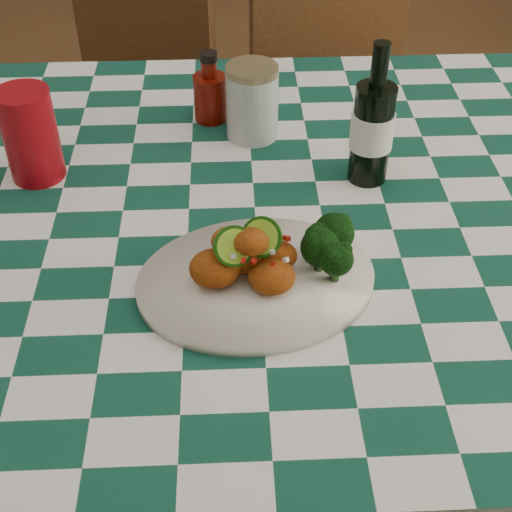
{
  "coord_description": "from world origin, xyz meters",
  "views": [
    {
      "loc": [
        -0.04,
        -0.89,
        1.46
      ],
      "look_at": [
        -0.01,
        -0.18,
        0.84
      ],
      "focal_mm": 50.0,
      "sensor_mm": 36.0,
      "label": 1
    }
  ],
  "objects_px": {
    "wooden_chair_right": "(349,142)",
    "fried_chicken_pile": "(251,253)",
    "mason_jar": "(252,102)",
    "red_tumbler": "(30,135)",
    "dining_table": "(255,370)",
    "beer_bottle": "(374,115)",
    "wooden_chair_left": "(122,146)",
    "ketchup_bottle": "(210,87)",
    "plate": "(256,281)"
  },
  "relations": [
    {
      "from": "fried_chicken_pile",
      "to": "dining_table",
      "type": "bearing_deg",
      "value": 86.03
    },
    {
      "from": "plate",
      "to": "wooden_chair_left",
      "type": "height_order",
      "value": "wooden_chair_left"
    },
    {
      "from": "ketchup_bottle",
      "to": "wooden_chair_right",
      "type": "bearing_deg",
      "value": 50.93
    },
    {
      "from": "fried_chicken_pile",
      "to": "wooden_chair_left",
      "type": "relative_size",
      "value": 0.15
    },
    {
      "from": "dining_table",
      "to": "ketchup_bottle",
      "type": "distance_m",
      "value": 0.54
    },
    {
      "from": "dining_table",
      "to": "beer_bottle",
      "type": "xyz_separation_m",
      "value": [
        0.19,
        0.07,
        0.51
      ]
    },
    {
      "from": "beer_bottle",
      "to": "red_tumbler",
      "type": "bearing_deg",
      "value": 176.68
    },
    {
      "from": "plate",
      "to": "red_tumbler",
      "type": "relative_size",
      "value": 2.14
    },
    {
      "from": "fried_chicken_pile",
      "to": "plate",
      "type": "bearing_deg",
      "value": 0.0
    },
    {
      "from": "ketchup_bottle",
      "to": "beer_bottle",
      "type": "bearing_deg",
      "value": -38.19
    },
    {
      "from": "dining_table",
      "to": "red_tumbler",
      "type": "xyz_separation_m",
      "value": [
        -0.35,
        0.1,
        0.47
      ]
    },
    {
      "from": "red_tumbler",
      "to": "wooden_chair_right",
      "type": "distance_m",
      "value": 0.95
    },
    {
      "from": "mason_jar",
      "to": "wooden_chair_right",
      "type": "xyz_separation_m",
      "value": [
        0.27,
        0.48,
        -0.39
      ]
    },
    {
      "from": "plate",
      "to": "wooden_chair_left",
      "type": "relative_size",
      "value": 0.38
    },
    {
      "from": "red_tumbler",
      "to": "plate",
      "type": "bearing_deg",
      "value": -39.36
    },
    {
      "from": "wooden_chair_right",
      "to": "fried_chicken_pile",
      "type": "bearing_deg",
      "value": -120.83
    },
    {
      "from": "dining_table",
      "to": "fried_chicken_pile",
      "type": "relative_size",
      "value": 12.72
    },
    {
      "from": "fried_chicken_pile",
      "to": "wooden_chair_left",
      "type": "bearing_deg",
      "value": 108.33
    },
    {
      "from": "dining_table",
      "to": "wooden_chair_right",
      "type": "distance_m",
      "value": 0.75
    },
    {
      "from": "dining_table",
      "to": "beer_bottle",
      "type": "relative_size",
      "value": 7.1
    },
    {
      "from": "plate",
      "to": "wooden_chair_left",
      "type": "bearing_deg",
      "value": 108.7
    },
    {
      "from": "mason_jar",
      "to": "wooden_chair_right",
      "type": "height_order",
      "value": "wooden_chair_right"
    },
    {
      "from": "red_tumbler",
      "to": "wooden_chair_left",
      "type": "xyz_separation_m",
      "value": [
        0.03,
        0.65,
        -0.43
      ]
    },
    {
      "from": "wooden_chair_left",
      "to": "wooden_chair_right",
      "type": "bearing_deg",
      "value": 18.02
    },
    {
      "from": "beer_bottle",
      "to": "wooden_chair_right",
      "type": "height_order",
      "value": "beer_bottle"
    },
    {
      "from": "fried_chicken_pile",
      "to": "ketchup_bottle",
      "type": "distance_m",
      "value": 0.46
    },
    {
      "from": "dining_table",
      "to": "mason_jar",
      "type": "distance_m",
      "value": 0.51
    },
    {
      "from": "plate",
      "to": "wooden_chair_right",
      "type": "xyz_separation_m",
      "value": [
        0.28,
        0.88,
        -0.33
      ]
    },
    {
      "from": "mason_jar",
      "to": "beer_bottle",
      "type": "distance_m",
      "value": 0.24
    },
    {
      "from": "ketchup_bottle",
      "to": "mason_jar",
      "type": "bearing_deg",
      "value": -39.22
    },
    {
      "from": "red_tumbler",
      "to": "wooden_chair_right",
      "type": "height_order",
      "value": "red_tumbler"
    },
    {
      "from": "fried_chicken_pile",
      "to": "mason_jar",
      "type": "bearing_deg",
      "value": 87.48
    },
    {
      "from": "dining_table",
      "to": "wooden_chair_left",
      "type": "xyz_separation_m",
      "value": [
        -0.32,
        0.76,
        0.04
      ]
    },
    {
      "from": "dining_table",
      "to": "fried_chicken_pile",
      "type": "xyz_separation_m",
      "value": [
        -0.01,
        -0.18,
        0.45
      ]
    },
    {
      "from": "fried_chicken_pile",
      "to": "ketchup_bottle",
      "type": "bearing_deg",
      "value": 97.05
    },
    {
      "from": "dining_table",
      "to": "ketchup_bottle",
      "type": "relative_size",
      "value": 12.78
    },
    {
      "from": "ketchup_bottle",
      "to": "fried_chicken_pile",
      "type": "bearing_deg",
      "value": -82.95
    },
    {
      "from": "plate",
      "to": "red_tumbler",
      "type": "distance_m",
      "value": 0.45
    },
    {
      "from": "dining_table",
      "to": "fried_chicken_pile",
      "type": "bearing_deg",
      "value": -93.97
    },
    {
      "from": "ketchup_bottle",
      "to": "beer_bottle",
      "type": "relative_size",
      "value": 0.56
    },
    {
      "from": "wooden_chair_left",
      "to": "red_tumbler",
      "type": "bearing_deg",
      "value": -69.02
    },
    {
      "from": "wooden_chair_left",
      "to": "ketchup_bottle",
      "type": "bearing_deg",
      "value": -38.65
    },
    {
      "from": "plate",
      "to": "fried_chicken_pile",
      "type": "relative_size",
      "value": 2.5
    },
    {
      "from": "fried_chicken_pile",
      "to": "wooden_chair_right",
      "type": "height_order",
      "value": "wooden_chair_right"
    },
    {
      "from": "beer_bottle",
      "to": "wooden_chair_left",
      "type": "relative_size",
      "value": 0.27
    },
    {
      "from": "red_tumbler",
      "to": "mason_jar",
      "type": "bearing_deg",
      "value": 17.15
    },
    {
      "from": "red_tumbler",
      "to": "dining_table",
      "type": "bearing_deg",
      "value": -16.48
    },
    {
      "from": "mason_jar",
      "to": "beer_bottle",
      "type": "bearing_deg",
      "value": -37.77
    },
    {
      "from": "dining_table",
      "to": "beer_bottle",
      "type": "bearing_deg",
      "value": 21.23
    },
    {
      "from": "dining_table",
      "to": "wooden_chair_left",
      "type": "bearing_deg",
      "value": 113.11
    }
  ]
}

